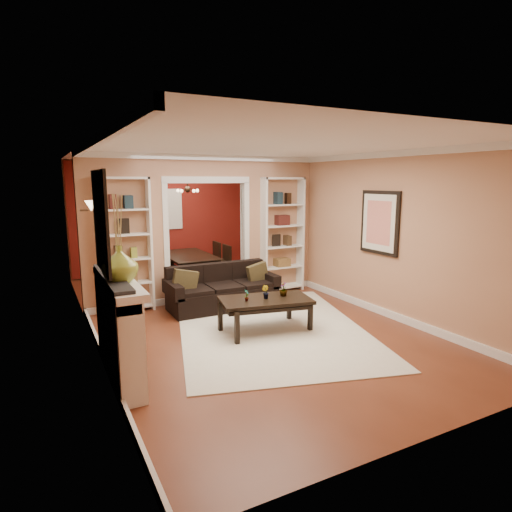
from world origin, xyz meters
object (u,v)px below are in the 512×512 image
bookshelf_left (124,246)px  dining_table (190,268)px  sofa (222,287)px  fireplace (120,328)px  bookshelf_right (282,235)px  coffee_table (265,315)px

bookshelf_left → dining_table: bookshelf_left is taller
sofa → fireplace: 2.86m
sofa → bookshelf_left: 1.82m
bookshelf_right → dining_table: 2.31m
coffee_table → bookshelf_left: size_ratio=0.58×
fireplace → dining_table: fireplace is taller
bookshelf_right → fireplace: bearing=-145.2°
coffee_table → dining_table: dining_table is taller
sofa → fireplace: bearing=-136.9°
coffee_table → fireplace: fireplace is taller
bookshelf_left → fireplace: 2.65m
coffee_table → fireplace: bearing=-154.1°
bookshelf_left → dining_table: 2.47m
coffee_table → bookshelf_right: bookshelf_right is taller
coffee_table → sofa: bearing=105.9°
fireplace → dining_table: 4.70m
sofa → bookshelf_right: 1.83m
dining_table → bookshelf_left: bearing=133.8°
sofa → coffee_table: bearing=-85.5°
bookshelf_right → dining_table: bearing=131.6°
sofa → dining_table: size_ratio=1.10×
bookshelf_left → fireplace: bearing=-102.0°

